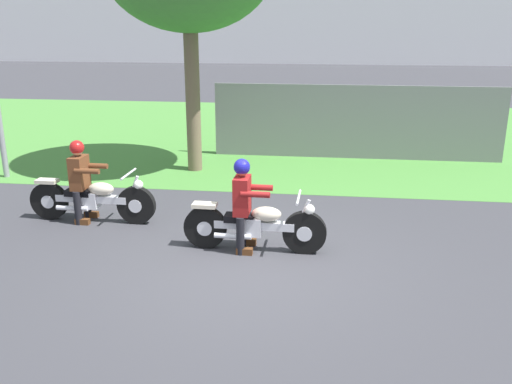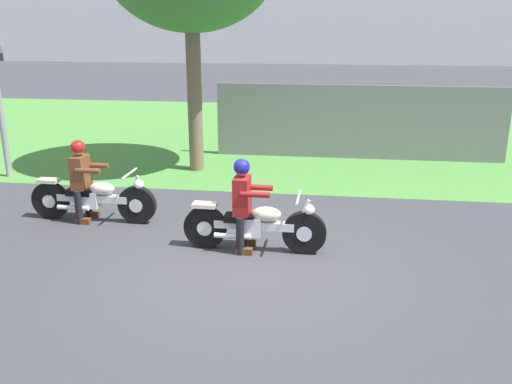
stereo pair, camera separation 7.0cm
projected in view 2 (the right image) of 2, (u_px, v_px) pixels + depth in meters
The scene contains 7 objects.
ground at pixel (247, 266), 7.73m from camera, with size 120.00×120.00×0.00m, color #38383D.
grass_verge at pixel (294, 134), 16.60m from camera, with size 60.00×12.00×0.01m, color #478438.
motorcycle_lead at pixel (255, 225), 8.16m from camera, with size 2.14×0.66×0.88m.
rider_lead at pixel (243, 198), 8.06m from camera, with size 0.55×0.48×1.40m.
motorcycle_follow at pixel (93, 199), 9.36m from camera, with size 2.21×0.66×0.88m.
rider_follow at pixel (82, 174), 9.26m from camera, with size 0.55×0.48×1.41m.
fence_segment at pixel (359, 122), 13.42m from camera, with size 7.00×0.06×1.80m, color slate.
Camera 2 is at (1.07, -6.98, 3.32)m, focal length 38.72 mm.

